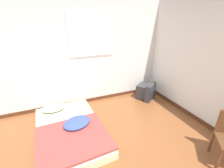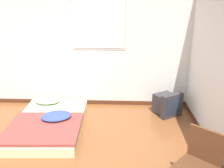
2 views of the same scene
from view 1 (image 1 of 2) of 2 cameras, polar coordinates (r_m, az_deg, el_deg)
The scene contains 3 objects.
wall_back at distance 3.78m, azimuth -18.74°, elevation 9.56°, with size 7.71×0.08×2.60m.
mattress_bed at distance 3.21m, azimuth -15.86°, elevation -16.25°, with size 1.30×1.99×0.30m.
crt_tv at distance 4.41m, azimuth 12.84°, elevation -2.72°, with size 0.61×0.61×0.48m.
Camera 1 is at (-0.22, -1.23, 2.10)m, focal length 24.00 mm.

